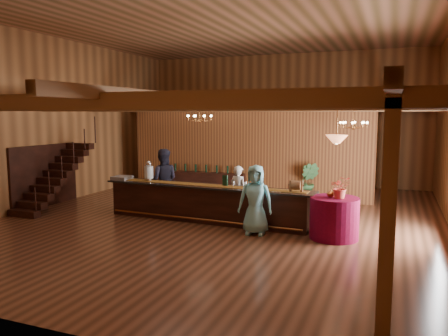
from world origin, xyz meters
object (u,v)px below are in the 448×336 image
(staff_second, at_px, (163,180))
(tasting_bar, at_px, (206,203))
(pendant_lamp, at_px, (337,139))
(bartender, at_px, (238,192))
(raffle_drum, at_px, (296,185))
(chandelier_right, at_px, (354,124))
(chandelier_left, at_px, (200,118))
(beverage_dispenser, at_px, (149,171))
(floor_plant, at_px, (308,182))
(guest, at_px, (255,200))
(backbar_shelf, at_px, (206,183))
(round_table, at_px, (334,218))

(staff_second, bearing_deg, tasting_bar, 133.93)
(pendant_lamp, xyz_separation_m, bartender, (-2.86, 1.19, -1.64))
(tasting_bar, relative_size, pendant_lamp, 6.84)
(pendant_lamp, bearing_deg, tasting_bar, 173.31)
(tasting_bar, height_order, raffle_drum, raffle_drum)
(chandelier_right, xyz_separation_m, staff_second, (-5.42, -1.83, -1.71))
(bartender, bearing_deg, chandelier_left, -5.57)
(tasting_bar, relative_size, beverage_dispenser, 10.26)
(bartender, xyz_separation_m, floor_plant, (1.43, 3.03, -0.08))
(beverage_dispenser, relative_size, guest, 0.34)
(beverage_dispenser, distance_m, bartender, 2.71)
(tasting_bar, height_order, chandelier_left, chandelier_left)
(backbar_shelf, distance_m, guest, 5.60)
(chandelier_left, bearing_deg, round_table, -22.42)
(chandelier_left, bearing_deg, tasting_bar, -59.93)
(beverage_dispenser, bearing_deg, chandelier_right, 23.56)
(backbar_shelf, distance_m, chandelier_left, 3.52)
(raffle_drum, bearing_deg, chandelier_right, 67.64)
(floor_plant, bearing_deg, backbar_shelf, -179.46)
(tasting_bar, relative_size, chandelier_left, 7.69)
(round_table, bearing_deg, chandelier_right, 87.75)
(pendant_lamp, bearing_deg, guest, -170.43)
(pendant_lamp, xyz_separation_m, floor_plant, (-1.43, 4.22, -1.73))
(raffle_drum, relative_size, guest, 0.19)
(beverage_dispenser, height_order, chandelier_right, chandelier_right)
(staff_second, relative_size, guest, 1.11)
(beverage_dispenser, relative_size, raffle_drum, 1.76)
(beverage_dispenser, distance_m, round_table, 5.53)
(guest, bearing_deg, chandelier_left, 132.61)
(chandelier_right, height_order, staff_second, chandelier_right)
(tasting_bar, distance_m, beverage_dispenser, 2.05)
(beverage_dispenser, xyz_separation_m, backbar_shelf, (0.25, 3.64, -0.89))
(tasting_bar, xyz_separation_m, backbar_shelf, (-1.64, 3.76, -0.10))
(raffle_drum, bearing_deg, pendant_lamp, -15.06)
(tasting_bar, bearing_deg, guest, -21.42)
(staff_second, bearing_deg, backbar_shelf, -115.80)
(tasting_bar, distance_m, raffle_drum, 2.66)
(raffle_drum, bearing_deg, bartender, 153.87)
(staff_second, bearing_deg, guest, 133.25)
(bartender, bearing_deg, pendant_lamp, 174.28)
(raffle_drum, xyz_separation_m, staff_second, (-4.31, 0.87, -0.23))
(backbar_shelf, height_order, chandelier_right, chandelier_right)
(pendant_lamp, bearing_deg, bartender, 157.52)
(chandelier_right, bearing_deg, floor_plant, 141.09)
(raffle_drum, relative_size, bartender, 0.22)
(tasting_bar, distance_m, round_table, 3.58)
(pendant_lamp, bearing_deg, backbar_shelf, 141.18)
(bartender, distance_m, guest, 1.80)
(guest, distance_m, floor_plant, 4.56)
(backbar_shelf, xyz_separation_m, chandelier_right, (5.31, -1.21, 2.26))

